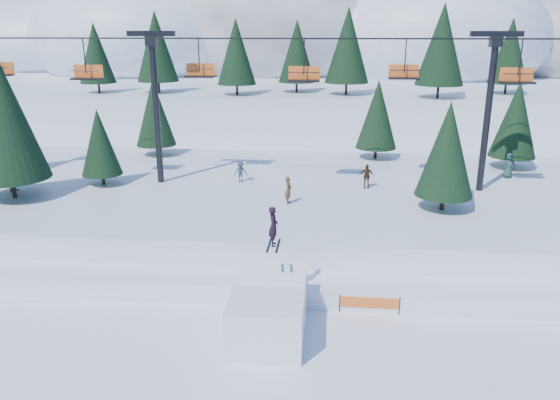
# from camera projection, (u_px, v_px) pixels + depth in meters

# --- Properties ---
(ground) EXTENTS (160.00, 160.00, 0.00)m
(ground) POSITION_uv_depth(u_px,v_px,m) (250.00, 370.00, 21.62)
(ground) COLOR white
(ground) RESTS_ON ground
(mid_shelf) EXTENTS (70.00, 22.00, 2.50)m
(mid_shelf) POSITION_uv_depth(u_px,v_px,m) (287.00, 202.00, 38.33)
(mid_shelf) COLOR white
(mid_shelf) RESTS_ON ground
(berm) EXTENTS (70.00, 6.00, 1.10)m
(berm) POSITION_uv_depth(u_px,v_px,m) (272.00, 272.00, 29.05)
(berm) COLOR white
(berm) RESTS_ON ground
(mountain_ridge) EXTENTS (119.00, 60.32, 26.46)m
(mountain_ridge) POSITION_uv_depth(u_px,v_px,m) (284.00, 49.00, 88.81)
(mountain_ridge) COLOR white
(mountain_ridge) RESTS_ON ground
(jump_kicker) EXTENTS (3.15, 4.37, 5.54)m
(jump_kicker) POSITION_uv_depth(u_px,v_px,m) (268.00, 313.00, 23.54)
(jump_kicker) COLOR white
(jump_kicker) RESTS_ON ground
(chairlift) EXTENTS (46.76, 3.21, 10.28)m
(chairlift) POSITION_uv_depth(u_px,v_px,m) (297.00, 86.00, 35.89)
(chairlift) COLOR black
(chairlift) RESTS_ON mid_shelf
(conifer_stand) EXTENTS (61.03, 17.56, 9.37)m
(conifer_stand) POSITION_uv_depth(u_px,v_px,m) (317.00, 122.00, 36.85)
(conifer_stand) COLOR black
(conifer_stand) RESTS_ON mid_shelf
(distant_skiers) EXTENTS (34.76, 8.20, 1.82)m
(distant_skiers) POSITION_uv_depth(u_px,v_px,m) (286.00, 174.00, 37.40)
(distant_skiers) COLOR #223F3D
(distant_skiers) RESTS_ON mid_shelf
(banner_near) EXTENTS (2.86, 0.06, 0.90)m
(banner_near) POSITION_uv_depth(u_px,v_px,m) (370.00, 303.00, 25.76)
(banner_near) COLOR black
(banner_near) RESTS_ON ground
(banner_far) EXTENTS (2.75, 0.82, 0.90)m
(banner_far) POSITION_uv_depth(u_px,v_px,m) (484.00, 302.00, 25.88)
(banner_far) COLOR black
(banner_far) RESTS_ON ground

